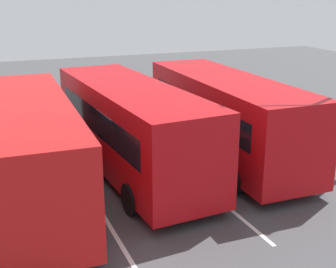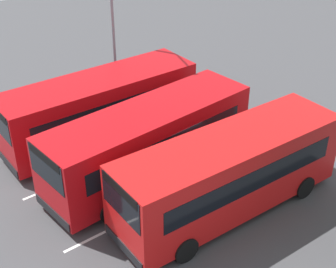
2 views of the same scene
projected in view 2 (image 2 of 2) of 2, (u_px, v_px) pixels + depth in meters
The scene contains 7 objects.
ground_plane at pixel (160, 171), 20.64m from camera, with size 59.10×59.10×0.00m, color #424244.
bus_far_left at pixel (100, 107), 21.98m from camera, with size 9.19×2.72×3.11m.
bus_center_left at pixel (149, 141), 19.47m from camera, with size 9.35×3.29×3.11m.
bus_center_right at pixel (229, 172), 17.64m from camera, with size 9.23×2.84×3.11m.
street_lamp at pixel (113, 10), 24.01m from camera, with size 0.98×2.65×8.51m.
lane_stripe_outer_left at pixel (137, 153), 21.85m from camera, with size 10.97×0.12×0.01m, color silver.
lane_stripe_inner_left at pixel (186, 191), 19.42m from camera, with size 10.97×0.12×0.01m, color silver.
Camera 2 is at (9.86, 13.69, 11.99)m, focal length 51.68 mm.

